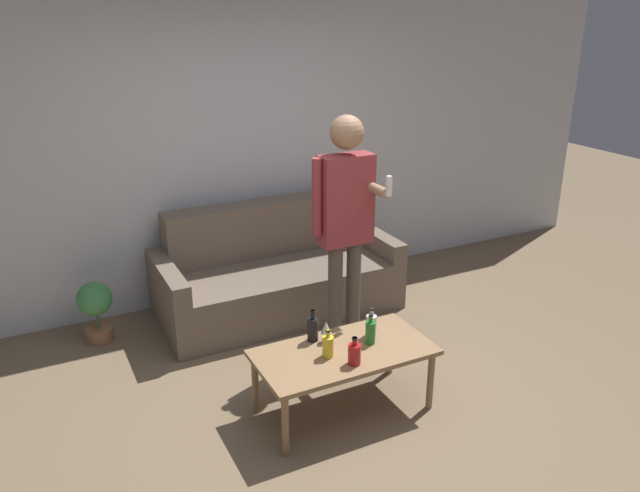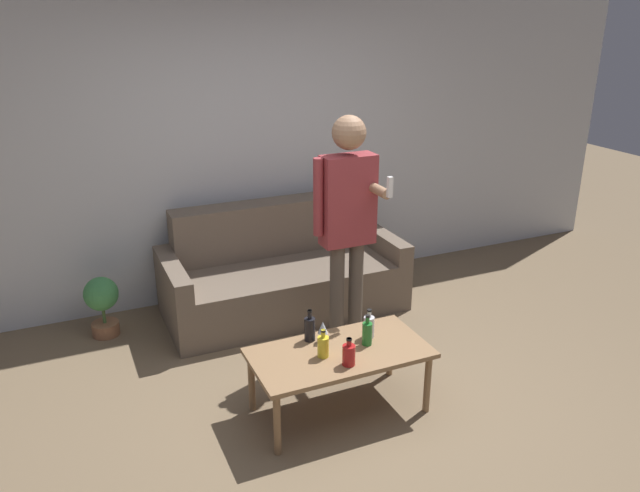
% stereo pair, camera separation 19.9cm
% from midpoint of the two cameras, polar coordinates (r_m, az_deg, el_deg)
% --- Properties ---
extents(ground_plane, '(16.00, 16.00, 0.00)m').
position_cam_midpoint_polar(ground_plane, '(4.14, 2.07, -15.47)').
color(ground_plane, '#756047').
extents(wall_back, '(8.00, 0.06, 2.70)m').
position_cam_midpoint_polar(wall_back, '(5.47, -9.03, 9.05)').
color(wall_back, silver).
rests_on(wall_back, ground_plane).
extents(couch, '(2.00, 0.91, 0.89)m').
position_cam_midpoint_polar(couch, '(5.37, -5.18, -2.63)').
color(couch, '#6B5B4C').
rests_on(couch, ground_plane).
extents(coffee_table, '(1.12, 0.58, 0.44)m').
position_cam_midpoint_polar(coffee_table, '(4.00, 0.73, -10.10)').
color(coffee_table, '#8E6B47').
rests_on(coffee_table, ground_plane).
extents(bottle_orange, '(0.06, 0.06, 0.21)m').
position_cam_midpoint_polar(bottle_orange, '(4.02, 3.20, -7.84)').
color(bottle_orange, '#23752D').
rests_on(bottle_orange, coffee_table).
extents(bottle_green, '(0.07, 0.07, 0.18)m').
position_cam_midpoint_polar(bottle_green, '(3.88, -0.76, -9.13)').
color(bottle_green, yellow).
rests_on(bottle_green, coffee_table).
extents(bottle_dark, '(0.07, 0.07, 0.22)m').
position_cam_midpoint_polar(bottle_dark, '(4.04, -2.09, -7.57)').
color(bottle_dark, black).
rests_on(bottle_dark, coffee_table).
extents(bottle_yellow, '(0.07, 0.07, 0.20)m').
position_cam_midpoint_polar(bottle_yellow, '(4.10, 3.32, -7.24)').
color(bottle_yellow, silver).
rests_on(bottle_yellow, coffee_table).
extents(bottle_red, '(0.08, 0.08, 0.18)m').
position_cam_midpoint_polar(bottle_red, '(3.80, 1.65, -9.81)').
color(bottle_red, '#B21E1E').
rests_on(bottle_red, coffee_table).
extents(wine_glass_near, '(0.07, 0.07, 0.15)m').
position_cam_midpoint_polar(wine_glass_near, '(4.02, -0.88, -7.54)').
color(wine_glass_near, silver).
rests_on(wine_glass_near, coffee_table).
extents(person_standing_front, '(0.46, 0.44, 1.78)m').
position_cam_midpoint_polar(person_standing_front, '(4.44, 1.03, 2.89)').
color(person_standing_front, brown).
rests_on(person_standing_front, ground_plane).
extents(potted_plant, '(0.27, 0.27, 0.49)m').
position_cam_midpoint_polar(potted_plant, '(5.18, -20.90, -5.15)').
color(potted_plant, '#936042').
rests_on(potted_plant, ground_plane).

